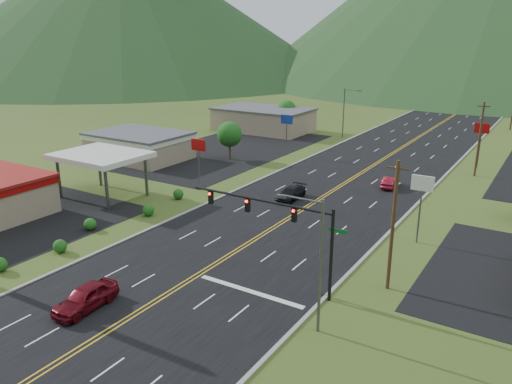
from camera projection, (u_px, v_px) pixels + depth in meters
The scene contains 20 objects.
ground at pixel (74, 353), 30.15m from camera, with size 500.00×500.00×0.00m, color #374C1B.
road at pixel (74, 353), 30.15m from camera, with size 20.00×460.00×0.04m, color black.
traffic_signal at pixel (282, 221), 36.53m from camera, with size 13.10×0.43×7.00m.
streetlight_east at pixel (316, 257), 30.97m from camera, with size 3.28×0.25×9.00m.
streetlight_west at pixel (345, 110), 90.97m from camera, with size 3.28×0.25×9.00m.
gas_canopy at pixel (101, 157), 57.58m from camera, with size 10.00×8.00×5.30m.
building_west_mid at pixel (139, 144), 76.35m from camera, with size 14.40×10.40×4.10m.
building_west_far at pixel (263, 119), 98.52m from camera, with size 18.40×11.40×4.50m.
pole_sign_west_a at pixel (198, 150), 59.92m from camera, with size 2.00×0.18×6.40m.
pole_sign_west_b at pixel (287, 124), 77.66m from camera, with size 2.00×0.18×6.40m.
pole_sign_east_a at pixel (422, 190), 44.61m from camera, with size 2.00×0.18×6.40m.
pole_sign_east_b at pixel (482, 133), 70.42m from camera, with size 2.00×0.18×6.40m.
tree_west_a at pixel (229, 134), 75.41m from camera, with size 3.84×3.84×5.82m.
tree_west_b at pixel (287, 110), 99.73m from camera, with size 3.84×3.84×5.82m.
utility_pole_a at pixel (393, 225), 36.26m from camera, with size 1.60×0.28×10.00m.
utility_pole_b at pixel (479, 139), 66.11m from camera, with size 1.60×0.28×10.00m.
mountain_nw at pixel (123, 6), 216.16m from camera, with size 190.00×190.00×60.00m, color #1A3A1A.
car_red_near at pixel (86, 298), 34.73m from camera, with size 2.01×5.01×1.71m, color maroon.
car_dark_mid at pixel (291, 194), 57.79m from camera, with size 2.01×4.94×1.43m, color black.
car_red_far at pixel (390, 182), 62.33m from camera, with size 1.45×4.15×1.37m, color maroon.
Camera 1 is at (23.07, -15.94, 18.43)m, focal length 35.00 mm.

